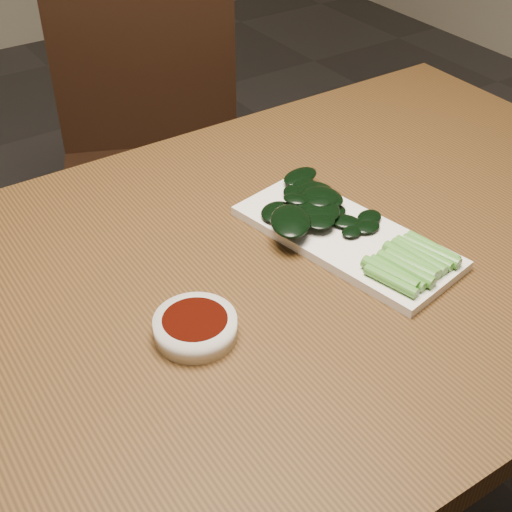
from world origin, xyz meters
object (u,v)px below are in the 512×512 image
sauce_bowl (195,327)px  serving_plate (346,237)px  table (258,309)px  chair_far (154,155)px  gai_lan (339,220)px

sauce_bowl → serving_plate: bearing=10.6°
table → sauce_bowl: 0.17m
chair_far → serving_plate: 0.85m
table → serving_plate: (0.14, -0.01, 0.08)m
chair_far → sauce_bowl: bearing=-88.7°
chair_far → gai_lan: chair_far is taller
sauce_bowl → gai_lan: 0.29m
table → serving_plate: bearing=-5.7°
gai_lan → chair_far: bearing=84.3°
table → chair_far: 0.84m
table → gai_lan: gai_lan is taller
sauce_bowl → gai_lan: gai_lan is taller
chair_far → sauce_bowl: (-0.36, -0.86, 0.28)m
gai_lan → serving_plate: bearing=-94.3°
chair_far → sauce_bowl: 0.97m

